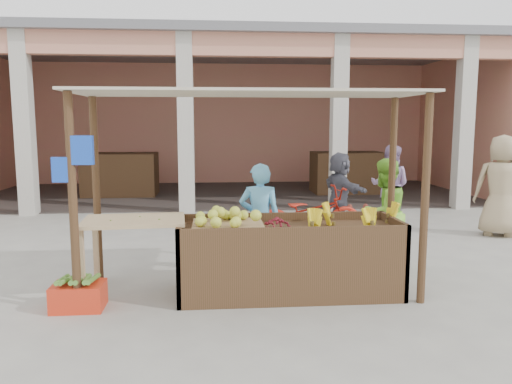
{
  "coord_description": "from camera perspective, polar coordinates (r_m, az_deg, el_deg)",
  "views": [
    {
      "loc": [
        -0.38,
        -5.73,
        2.02
      ],
      "look_at": [
        0.21,
        1.2,
        1.07
      ],
      "focal_mm": 35.0,
      "sensor_mm": 36.0,
      "label": 1
    }
  ],
  "objects": [
    {
      "name": "ground",
      "position": [
        6.09,
        -1.03,
        -11.57
      ],
      "size": [
        60.0,
        60.0,
        0.0
      ],
      "primitive_type": "plane",
      "color": "gray",
      "rests_on": "ground"
    },
    {
      "name": "market_building",
      "position": [
        14.68,
        -3.19,
        10.47
      ],
      "size": [
        14.4,
        6.4,
        4.2
      ],
      "color": "tan",
      "rests_on": "ground"
    },
    {
      "name": "fruit_stall",
      "position": [
        6.02,
        3.76,
        -7.82
      ],
      "size": [
        2.6,
        0.95,
        0.8
      ],
      "primitive_type": "cube",
      "color": "#4C301E",
      "rests_on": "ground"
    },
    {
      "name": "stall_awning",
      "position": [
        5.8,
        -1.26,
        7.39
      ],
      "size": [
        4.09,
        1.35,
        2.39
      ],
      "color": "#4C301E",
      "rests_on": "ground"
    },
    {
      "name": "banana_heap",
      "position": [
        6.0,
        10.49,
        -3.01
      ],
      "size": [
        1.18,
        0.64,
        0.21
      ],
      "primitive_type": null,
      "color": "yellow",
      "rests_on": "fruit_stall"
    },
    {
      "name": "melon_tray",
      "position": [
        5.85,
        -3.24,
        -3.24
      ],
      "size": [
        0.83,
        0.72,
        0.21
      ],
      "color": "#94734C",
      "rests_on": "fruit_stall"
    },
    {
      "name": "berry_heap",
      "position": [
        5.85,
        2.33,
        -3.56
      ],
      "size": [
        0.42,
        0.34,
        0.13
      ],
      "primitive_type": "ellipsoid",
      "color": "maroon",
      "rests_on": "fruit_stall"
    },
    {
      "name": "side_table",
      "position": [
        5.95,
        -13.71,
        -4.37
      ],
      "size": [
        1.2,
        0.85,
        0.93
      ],
      "rotation": [
        0.0,
        0.0,
        0.07
      ],
      "color": "tan",
      "rests_on": "ground"
    },
    {
      "name": "papaya_pile",
      "position": [
        5.91,
        -13.79,
        -2.07
      ],
      "size": [
        0.69,
        0.39,
        0.2
      ],
      "primitive_type": null,
      "color": "#548D2E",
      "rests_on": "side_table"
    },
    {
      "name": "red_crate",
      "position": [
        5.91,
        -19.61,
        -11.16
      ],
      "size": [
        0.55,
        0.4,
        0.29
      ],
      "primitive_type": "cube",
      "rotation": [
        0.0,
        0.0,
        0.0
      ],
      "color": "red",
      "rests_on": "ground"
    },
    {
      "name": "plantain_bundle",
      "position": [
        5.86,
        -19.7,
        -9.43
      ],
      "size": [
        0.44,
        0.31,
        0.09
      ],
      "primitive_type": null,
      "color": "#548731",
      "rests_on": "red_crate"
    },
    {
      "name": "produce_sacks",
      "position": [
        11.78,
        11.58,
        -0.56
      ],
      "size": [
        0.88,
        0.55,
        0.67
      ],
      "color": "maroon",
      "rests_on": "ground"
    },
    {
      "name": "vendor_blue",
      "position": [
        6.6,
        0.44,
        -2.79
      ],
      "size": [
        0.66,
        0.53,
        1.61
      ],
      "primitive_type": "imported",
      "rotation": [
        0.0,
        0.0,
        2.99
      ],
      "color": "#5FB6E7",
      "rests_on": "ground"
    },
    {
      "name": "vendor_green",
      "position": [
        7.22,
        14.4,
        -2.05
      ],
      "size": [
        0.9,
        0.74,
        1.63
      ],
      "primitive_type": "imported",
      "rotation": [
        0.0,
        0.0,
        3.58
      ],
      "color": "#7DCA33",
      "rests_on": "ground"
    },
    {
      "name": "motorcycle",
      "position": [
        8.36,
        6.16,
        -2.61
      ],
      "size": [
        0.96,
        2.04,
        1.03
      ],
      "primitive_type": "imported",
      "rotation": [
        0.0,
        0.0,
        1.72
      ],
      "color": "#A41D10",
      "rests_on": "ground"
    },
    {
      "name": "shopper_c",
      "position": [
        9.96,
        26.24,
        1.21
      ],
      "size": [
        1.15,
        0.99,
        2.02
      ],
      "primitive_type": "imported",
      "rotation": [
        0.0,
        0.0,
        2.69
      ],
      "color": "tan",
      "rests_on": "ground"
    },
    {
      "name": "shopper_d",
      "position": [
        9.79,
        9.55,
        0.43
      ],
      "size": [
        0.94,
        1.54,
        1.56
      ],
      "primitive_type": "imported",
      "rotation": [
        0.0,
        0.0,
        1.83
      ],
      "color": "#474752",
      "rests_on": "ground"
    },
    {
      "name": "shopper_f",
      "position": [
        10.24,
        15.07,
        1.15
      ],
      "size": [
        0.99,
        0.88,
        1.76
      ],
      "primitive_type": "imported",
      "rotation": [
        0.0,
        0.0,
        2.57
      ],
      "color": "#9879A6",
      "rests_on": "ground"
    }
  ]
}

